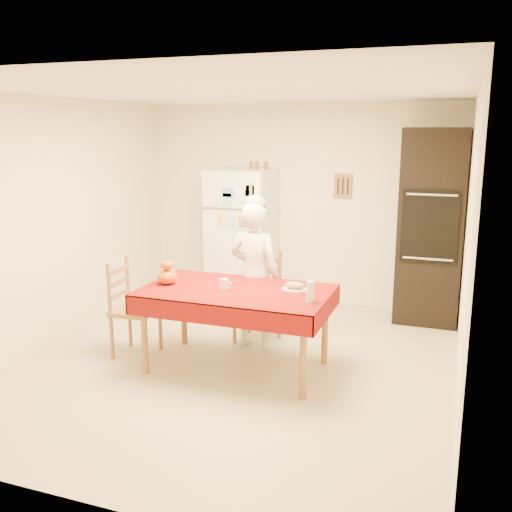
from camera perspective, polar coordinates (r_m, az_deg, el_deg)
The scene contains 17 objects.
floor at distance 5.54m, azimuth -2.18°, elevation -10.59°, with size 4.50×4.50×0.00m, color tan.
room_shell at distance 5.13m, azimuth -2.31°, elevation 6.33°, with size 4.02×4.52×2.51m.
refrigerator at distance 7.21m, azimuth -1.43°, elevation 1.92°, with size 0.75×0.74×1.70m.
oven_cabinet at distance 6.74m, azimuth 17.11°, elevation 2.79°, with size 0.70×0.62×2.20m.
dining_table at distance 5.19m, azimuth -1.98°, elevation -4.08°, with size 1.70×1.00×0.76m.
chair_far at distance 5.98m, azimuth 0.40°, elevation -3.68°, with size 0.46×0.44×0.95m.
chair_left at distance 5.72m, azimuth -12.55°, elevation -4.73°, with size 0.43×0.45×0.95m.
seated_woman at distance 5.67m, azimuth -0.11°, elevation -2.02°, with size 0.55×0.36×1.50m, color silver.
coffee_mug at distance 5.15m, azimuth -3.25°, elevation -2.85°, with size 0.08×0.08×0.10m, color white.
pumpkin_lower at distance 5.39m, azimuth -8.87°, elevation -2.08°, with size 0.18×0.18×0.14m, color #D84905.
pumpkin_upper at distance 5.36m, azimuth -8.91°, elevation -0.88°, with size 0.12×0.12×0.09m, color #C54104.
wine_glass at distance 4.79m, azimuth 5.44°, elevation -3.57°, with size 0.07×0.07×0.18m, color silver.
bread_plate at distance 5.13m, azimuth 3.88°, elevation -3.37°, with size 0.24×0.24×0.02m, color silver.
bread_loaf at distance 5.12m, azimuth 3.88°, elevation -2.94°, with size 0.18×0.10×0.06m, color #9A784B.
spice_jar_left at distance 7.11m, azimuth -0.50°, elevation 9.09°, with size 0.05×0.05×0.10m, color #91531A.
spice_jar_mid at distance 7.08m, azimuth 0.10°, elevation 9.08°, with size 0.05×0.05×0.10m, color brown.
spice_jar_right at distance 7.04m, azimuth 1.02°, elevation 9.06°, with size 0.05×0.05×0.10m, color brown.
Camera 1 is at (1.92, -4.72, 2.17)m, focal length 40.00 mm.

